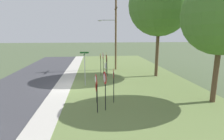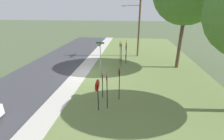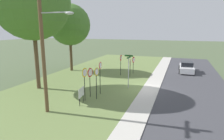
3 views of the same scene
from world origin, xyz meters
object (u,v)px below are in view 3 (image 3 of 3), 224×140
at_px(yield_sign_near_left, 121,60).
at_px(yield_sign_far_right, 129,59).
at_px(stop_sign_far_center, 97,77).
at_px(stop_sign_near_right, 90,76).
at_px(yield_sign_near_right, 130,64).
at_px(yield_sign_far_left, 134,61).
at_px(parked_sedan_distant, 187,67).
at_px(notice_board, 81,93).
at_px(oak_tree_left, 32,2).
at_px(stop_sign_near_left, 100,71).
at_px(stop_sign_far_left, 85,77).
at_px(street_name_post, 129,69).
at_px(oak_tree_right, 70,25).
at_px(utility_pole, 44,40).

distance_m(yield_sign_near_left, yield_sign_far_right, 1.39).
distance_m(stop_sign_far_center, yield_sign_far_right, 9.60).
height_order(stop_sign_near_right, yield_sign_near_right, stop_sign_near_right).
distance_m(yield_sign_far_left, parked_sedan_distant, 7.28).
height_order(notice_board, oak_tree_left, oak_tree_left).
relative_size(stop_sign_far_center, yield_sign_near_right, 1.23).
distance_m(yield_sign_near_right, oak_tree_left, 12.11).
distance_m(stop_sign_near_left, stop_sign_far_left, 2.01).
bearing_deg(stop_sign_near_right, yield_sign_far_left, -1.90).
bearing_deg(yield_sign_near_right, street_name_post, -178.19).
xyz_separation_m(yield_sign_far_left, yield_sign_far_right, (-0.29, 0.53, 0.34)).
xyz_separation_m(stop_sign_far_left, yield_sign_near_right, (8.94, -1.37, -0.38)).
bearing_deg(notice_board, yield_sign_near_left, -8.86).
xyz_separation_m(oak_tree_left, parked_sedan_distant, (12.49, -13.47, -7.29)).
bearing_deg(yield_sign_near_left, yield_sign_far_right, -26.69).
distance_m(stop_sign_near_right, oak_tree_right, 11.96).
distance_m(yield_sign_near_right, street_name_post, 4.65).
relative_size(stop_sign_near_right, yield_sign_near_right, 1.17).
bearing_deg(stop_sign_far_left, parked_sedan_distant, -26.99).
height_order(yield_sign_near_right, yield_sign_far_left, yield_sign_far_left).
relative_size(stop_sign_far_center, yield_sign_near_left, 1.04).
bearing_deg(parked_sedan_distant, yield_sign_near_right, 126.75).
xyz_separation_m(yield_sign_far_right, notice_board, (-10.94, 0.81, -1.10)).
bearing_deg(stop_sign_near_right, stop_sign_far_left, -172.84).
distance_m(stop_sign_far_center, yield_sign_near_left, 8.40).
height_order(utility_pole, parked_sedan_distant, utility_pole).
height_order(yield_sign_near_left, parked_sedan_distant, yield_sign_near_left).
relative_size(yield_sign_far_right, oak_tree_right, 0.29).
relative_size(stop_sign_near_left, stop_sign_far_center, 1.10).
bearing_deg(stop_sign_near_left, parked_sedan_distant, -34.74).
relative_size(yield_sign_near_left, yield_sign_far_right, 0.97).
bearing_deg(yield_sign_near_left, parked_sedan_distant, -54.59).
bearing_deg(stop_sign_near_right, oak_tree_right, 45.48).
relative_size(stop_sign_near_right, notice_board, 1.97).
bearing_deg(notice_board, oak_tree_left, 61.64).
relative_size(stop_sign_far_left, yield_sign_near_left, 1.06).
height_order(stop_sign_far_center, yield_sign_far_right, stop_sign_far_center).
height_order(stop_sign_far_center, oak_tree_left, oak_tree_left).
height_order(yield_sign_far_left, yield_sign_far_right, yield_sign_far_right).
xyz_separation_m(yield_sign_far_right, parked_sedan_distant, (3.68, -6.90, -1.32)).
bearing_deg(stop_sign_far_center, yield_sign_far_left, 2.34).
relative_size(utility_pole, parked_sedan_distant, 2.07).
height_order(yield_sign_far_left, parked_sedan_distant, yield_sign_far_left).
distance_m(notice_board, oak_tree_right, 13.55).
distance_m(stop_sign_near_left, street_name_post, 3.08).
height_order(street_name_post, notice_board, street_name_post).
bearing_deg(utility_pole, yield_sign_far_right, -9.53).
bearing_deg(street_name_post, oak_tree_right, 66.49).
relative_size(yield_sign_far_left, parked_sedan_distant, 0.49).
relative_size(stop_sign_far_left, utility_pole, 0.29).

